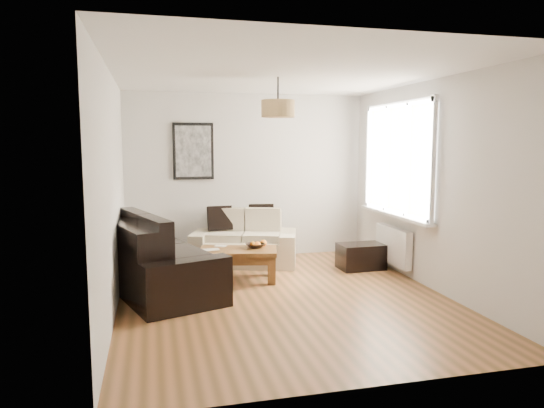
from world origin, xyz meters
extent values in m
plane|color=brown|center=(0.00, 0.00, 0.00)|extent=(4.50, 4.50, 0.00)
cube|color=white|center=(1.82, 0.80, 0.38)|extent=(0.10, 0.90, 0.52)
cylinder|color=tan|center=(0.00, 0.30, 2.23)|extent=(0.40, 0.40, 0.20)
cube|color=black|center=(1.45, 1.06, 0.18)|extent=(0.65, 0.43, 0.37)
cube|color=black|center=(-0.49, 1.97, 0.68)|extent=(0.38, 0.13, 0.37)
cube|color=black|center=(0.16, 1.97, 0.69)|extent=(0.39, 0.16, 0.38)
imported|color=black|center=(-0.15, 0.93, 0.45)|extent=(0.29, 0.29, 0.06)
sphere|color=orange|center=(-0.12, 0.92, 0.46)|extent=(0.11, 0.11, 0.09)
sphere|color=orange|center=(-0.02, 1.02, 0.46)|extent=(0.10, 0.10, 0.09)
sphere|color=orange|center=(-0.17, 1.01, 0.46)|extent=(0.09, 0.09, 0.07)
cube|color=beige|center=(-0.74, 0.95, 0.42)|extent=(0.22, 0.16, 0.01)
camera|label=1|loc=(-1.49, -5.49, 1.82)|focal=32.69mm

